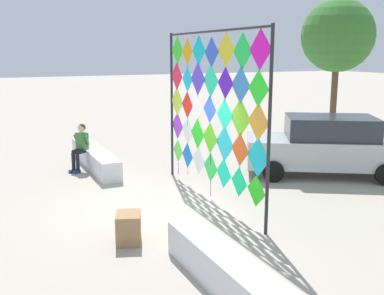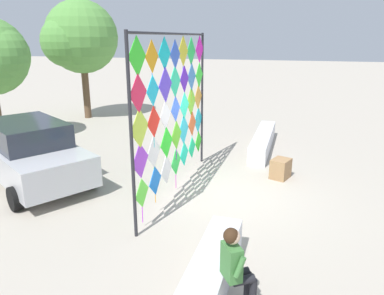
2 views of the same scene
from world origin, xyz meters
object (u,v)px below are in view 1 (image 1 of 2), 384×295
Objects in this scene: kite_display_rack at (211,105)px; parked_car at (326,145)px; tree_far_right at (340,38)px; seated_vendor at (80,144)px; cardboard_box_large at (129,228)px.

kite_display_rack is 1.04× the size of parked_car.
seated_vendor is at bearing -85.08° from tree_far_right.
parked_car reaches higher than cardboard_box_large.
seated_vendor is at bearing -150.58° from kite_display_rack.
seated_vendor is (-4.10, -2.31, -1.50)m from kite_display_rack.
cardboard_box_large is 13.55m from tree_far_right.
parked_car is 8.35× the size of cardboard_box_large.
cardboard_box_large is 0.10× the size of tree_far_right.
parked_car is 7.04m from tree_far_right.
parked_car is at bearing 108.51° from cardboard_box_large.
parked_car is 7.14m from cardboard_box_large.
tree_far_right is at bearing 120.57° from kite_display_rack.
cardboard_box_large is (5.77, -0.32, -0.55)m from seated_vendor.
tree_far_right is (-5.03, 8.51, 1.79)m from kite_display_rack.
kite_display_rack is 3.50× the size of seated_vendor.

